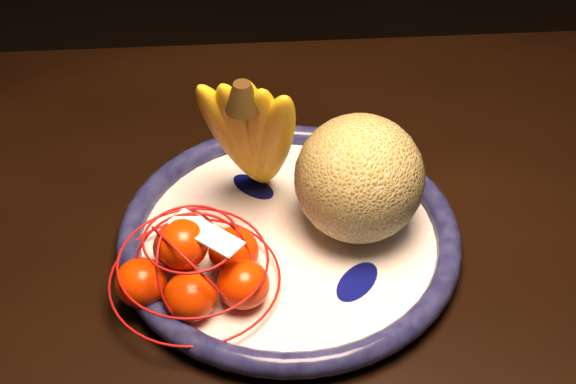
{
  "coord_description": "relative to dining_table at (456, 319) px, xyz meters",
  "views": [
    {
      "loc": [
        -0.22,
        -0.5,
        1.4
      ],
      "look_at": [
        -0.14,
        0.15,
        0.8
      ],
      "focal_mm": 55.0,
      "sensor_mm": 36.0,
      "label": 1
    }
  ],
  "objects": [
    {
      "name": "price_tag",
      "position": [
        -0.26,
        -0.0,
        0.16
      ],
      "size": [
        0.07,
        0.07,
        0.01
      ],
      "primitive_type": "cube",
      "rotation": [
        -0.14,
        0.1,
        -0.69
      ],
      "color": "white",
      "rests_on": "mandarin_bag"
    },
    {
      "name": "dining_table",
      "position": [
        0.0,
        0.0,
        0.0
      ],
      "size": [
        1.51,
        0.96,
        0.73
      ],
      "rotation": [
        0.0,
        0.0,
        -0.06
      ],
      "color": "black",
      "rests_on": "ground"
    },
    {
      "name": "cantaloupe",
      "position": [
        -0.1,
        0.07,
        0.16
      ],
      "size": [
        0.13,
        0.13,
        0.13
      ],
      "primitive_type": "sphere",
      "color": "olive",
      "rests_on": "fruit_bowl"
    },
    {
      "name": "mandarin_bag",
      "position": [
        -0.27,
        -0.0,
        0.12
      ],
      "size": [
        0.21,
        0.21,
        0.11
      ],
      "rotation": [
        0.0,
        0.0,
        -0.29
      ],
      "color": "#F33700",
      "rests_on": "fruit_bowl"
    },
    {
      "name": "fruit_bowl",
      "position": [
        -0.18,
        0.05,
        0.09
      ],
      "size": [
        0.36,
        0.36,
        0.03
      ],
      "rotation": [
        0.0,
        0.0,
        0.23
      ],
      "color": "white",
      "rests_on": "dining_table"
    },
    {
      "name": "banana_bunch",
      "position": [
        -0.2,
        0.11,
        0.19
      ],
      "size": [
        0.12,
        0.13,
        0.2
      ],
      "rotation": [
        0.0,
        0.0,
        -0.34
      ],
      "color": "yellow",
      "rests_on": "fruit_bowl"
    }
  ]
}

